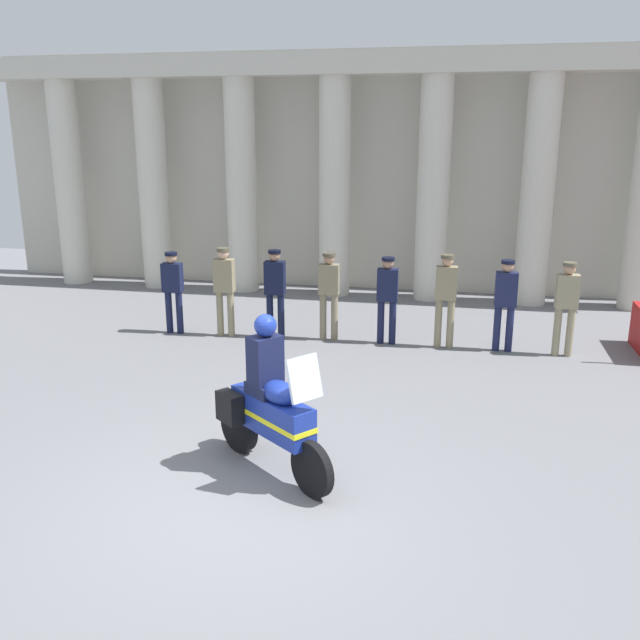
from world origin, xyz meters
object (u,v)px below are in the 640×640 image
Objects in this scene: officer_in_row_0 at (173,286)px; officer_in_row_2 at (275,287)px; officer_in_row_6 at (505,298)px; officer_in_row_5 at (446,293)px; officer_in_row_4 at (387,293)px; officer_in_row_7 at (566,301)px; officer_in_row_1 at (224,285)px; motorcycle_with_rider at (269,407)px; officer_in_row_3 at (329,289)px.

officer_in_row_2 reaches higher than officer_in_row_0.
officer_in_row_0 is 6.28m from officer_in_row_6.
officer_in_row_5 reaches higher than officer_in_row_6.
officer_in_row_4 is at bearing -179.39° from officer_in_row_0.
officer_in_row_4 reaches higher than officer_in_row_0.
officer_in_row_6 is (4.25, 0.04, -0.02)m from officer_in_row_2.
officer_in_row_7 is (2.08, -0.06, -0.03)m from officer_in_row_5.
officer_in_row_0 is 4.17m from officer_in_row_4.
officer_in_row_4 is (4.17, 0.15, 0.01)m from officer_in_row_0.
officer_in_row_5 is at bearing -179.96° from officer_in_row_1.
officer_in_row_5 reaches higher than officer_in_row_1.
officer_in_row_2 is at bearing -0.94° from officer_in_row_6.
officer_in_row_4 is (2.13, 0.06, -0.04)m from officer_in_row_2.
officer_in_row_0 is 0.98× the size of officer_in_row_4.
motorcycle_with_rider is (-1.86, -5.19, -0.23)m from officer_in_row_5.
officer_in_row_3 is 1.00× the size of officer_in_row_7.
officer_in_row_5 is at bearing 179.80° from officer_in_row_0.
officer_in_row_1 is 1.01× the size of officer_in_row_2.
officer_in_row_3 is at bearing -177.97° from officer_in_row_2.
officer_in_row_4 is 0.86× the size of motorcycle_with_rider.
officer_in_row_2 reaches higher than officer_in_row_6.
officer_in_row_3 is 4.24m from officer_in_row_7.
officer_in_row_6 is at bearing 179.06° from officer_in_row_2.
officer_in_row_3 is 0.97× the size of officer_in_row_5.
motorcycle_with_rider is (2.31, -5.08, -0.23)m from officer_in_row_1.
officer_in_row_3 reaches higher than officer_in_row_0.
officer_in_row_2 is 4.25m from officer_in_row_6.
officer_in_row_4 is at bearing -1.97° from officer_in_row_6.
officer_in_row_6 is at bearing -5.83° from officer_in_row_7.
motorcycle_with_rider is at bearing 68.76° from officer_in_row_5.
officer_in_row_2 is at bearing -178.84° from officer_in_row_0.
motorcycle_with_rider is (3.37, -5.07, -0.16)m from officer_in_row_0.
officer_in_row_5 is 1.04× the size of officer_in_row_6.
officer_in_row_0 is 0.97× the size of officer_in_row_6.
officer_in_row_7 is at bearing 176.84° from officer_in_row_5.
motorcycle_with_rider is (-0.80, -5.22, -0.17)m from officer_in_row_4.
officer_in_row_2 is 1.01× the size of officer_in_row_7.
officer_in_row_3 is at bearing -1.89° from officer_in_row_6.
motorcycle_with_rider reaches higher than officer_in_row_5.
officer_in_row_6 is (3.22, -0.02, -0.01)m from officer_in_row_3.
officer_in_row_3 is 1.01× the size of officer_in_row_6.
officer_in_row_4 is at bearing -3.23° from officer_in_row_7.
motorcycle_with_rider is at bearing 112.98° from officer_in_row_1.
officer_in_row_5 is 1.05m from officer_in_row_6.
officer_in_row_1 is 6.25m from officer_in_row_7.
officer_in_row_3 reaches higher than officer_in_row_4.
officer_in_row_0 is at bearing -0.26° from officer_in_row_6.
officer_in_row_1 reaches higher than officer_in_row_4.
officer_in_row_4 is 3.14m from officer_in_row_7.
officer_in_row_5 is at bearing -3.16° from officer_in_row_7.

